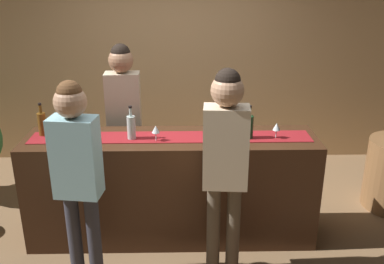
# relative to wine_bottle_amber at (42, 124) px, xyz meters

# --- Properties ---
(ground_plane) EXTENTS (10.00, 10.00, 0.00)m
(ground_plane) POSITION_rel_wine_bottle_amber_xyz_m (1.14, -0.07, -1.11)
(ground_plane) COLOR brown
(back_wall) EXTENTS (6.00, 0.12, 2.90)m
(back_wall) POSITION_rel_wine_bottle_amber_xyz_m (1.14, 1.83, 0.34)
(back_wall) COLOR tan
(back_wall) RESTS_ON ground
(bar_counter) EXTENTS (2.60, 0.60, 1.00)m
(bar_counter) POSITION_rel_wine_bottle_amber_xyz_m (1.14, -0.07, -0.61)
(bar_counter) COLOR #3D2314
(bar_counter) RESTS_ON ground
(counter_runner_cloth) EXTENTS (2.47, 0.28, 0.01)m
(counter_runner_cloth) POSITION_rel_wine_bottle_amber_xyz_m (1.14, -0.07, -0.11)
(counter_runner_cloth) COLOR maroon
(counter_runner_cloth) RESTS_ON bar_counter
(wine_bottle_amber) EXTENTS (0.07, 0.07, 0.30)m
(wine_bottle_amber) POSITION_rel_wine_bottle_amber_xyz_m (0.00, 0.00, 0.00)
(wine_bottle_amber) COLOR brown
(wine_bottle_amber) RESTS_ON bar_counter
(wine_bottle_clear) EXTENTS (0.07, 0.07, 0.30)m
(wine_bottle_clear) POSITION_rel_wine_bottle_amber_xyz_m (0.80, -0.10, 0.00)
(wine_bottle_clear) COLOR #B2C6C1
(wine_bottle_clear) RESTS_ON bar_counter
(wine_bottle_green) EXTENTS (0.07, 0.07, 0.30)m
(wine_bottle_green) POSITION_rel_wine_bottle_amber_xyz_m (1.82, -0.11, 0.00)
(wine_bottle_green) COLOR #194723
(wine_bottle_green) RESTS_ON bar_counter
(wine_glass_near_customer) EXTENTS (0.07, 0.07, 0.14)m
(wine_glass_near_customer) POSITION_rel_wine_bottle_amber_xyz_m (1.62, -0.12, -0.01)
(wine_glass_near_customer) COLOR silver
(wine_glass_near_customer) RESTS_ON bar_counter
(wine_glass_mid_counter) EXTENTS (0.07, 0.07, 0.14)m
(wine_glass_mid_counter) POSITION_rel_wine_bottle_amber_xyz_m (2.06, -0.11, -0.01)
(wine_glass_mid_counter) COLOR silver
(wine_glass_mid_counter) RESTS_ON bar_counter
(wine_glass_far_end) EXTENTS (0.07, 0.07, 0.14)m
(wine_glass_far_end) POSITION_rel_wine_bottle_amber_xyz_m (1.01, -0.15, -0.01)
(wine_glass_far_end) COLOR silver
(wine_glass_far_end) RESTS_ON bar_counter
(bartender) EXTENTS (0.35, 0.24, 1.73)m
(bartender) POSITION_rel_wine_bottle_amber_xyz_m (0.65, 0.51, -0.03)
(bartender) COLOR #26262B
(bartender) RESTS_ON ground
(customer_sipping) EXTENTS (0.35, 0.24, 1.74)m
(customer_sipping) POSITION_rel_wine_bottle_amber_xyz_m (1.57, -0.63, -0.03)
(customer_sipping) COLOR brown
(customer_sipping) RESTS_ON ground
(customer_browsing) EXTENTS (0.36, 0.25, 1.68)m
(customer_browsing) POSITION_rel_wine_bottle_amber_xyz_m (0.46, -0.70, -0.08)
(customer_browsing) COLOR #33333D
(customer_browsing) RESTS_ON ground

